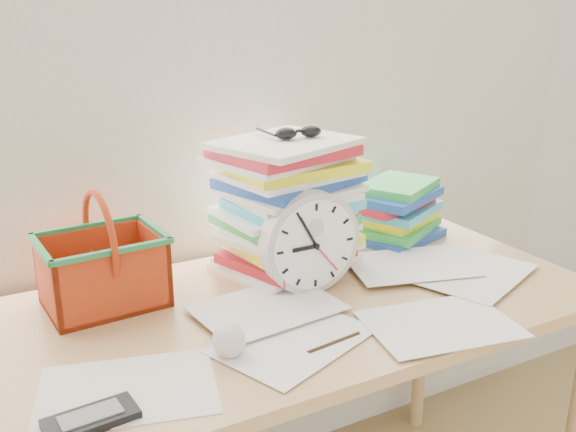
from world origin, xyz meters
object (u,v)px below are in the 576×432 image
paper_stack (287,206)px  calculator (91,419)px  clock (310,242)px  basket (101,250)px  book_stack (394,210)px  desk (298,329)px

paper_stack → calculator: (-0.59, -0.42, -0.16)m
clock → calculator: bearing=-154.5°
paper_stack → basket: paper_stack is taller
basket → book_stack: bearing=-0.9°
clock → basket: (-0.44, 0.16, 0.01)m
desk → paper_stack: paper_stack is taller
calculator → paper_stack: bearing=30.7°
paper_stack → clock: paper_stack is taller
desk → calculator: 0.58m
book_stack → basket: basket is taller
clock → book_stack: size_ratio=0.87×
desk → paper_stack: 0.31m
clock → book_stack: 0.45m
desk → basket: size_ratio=5.32×
clock → calculator: clock is taller
basket → clock: bearing=-23.3°
paper_stack → calculator: paper_stack is taller
desk → paper_stack: (0.07, 0.18, 0.24)m
desk → basket: basket is taller
clock → calculator: (-0.57, -0.27, -0.12)m
clock → calculator: 0.64m
paper_stack → basket: size_ratio=1.29×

